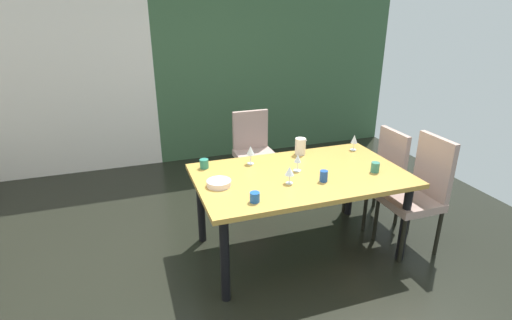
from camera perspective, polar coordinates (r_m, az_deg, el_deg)
The scene contains 17 objects.
ground_plane at distance 3.48m, azimuth -1.53°, elevation -15.93°, with size 6.29×5.67×0.02m, color black.
back_panel_interior at distance 5.55m, azimuth -29.18°, elevation 11.21°, with size 2.78×0.10×2.72m, color silver.
garden_window_panel at distance 5.90m, azimuth 3.19°, elevation 14.32°, with size 3.51×0.10×2.72m, color #365638.
dining_table at distance 3.44m, azimuth 6.33°, elevation -3.14°, with size 1.78×1.06×0.76m.
chair_head_far at distance 4.61m, azimuth -0.33°, elevation 1.70°, with size 0.44×0.45×0.95m.
chair_right_far at distance 4.22m, azimuth 17.34°, elevation -1.37°, with size 0.44×0.44×0.93m.
chair_right_near at distance 3.82m, azimuth 22.37°, elevation -3.90°, with size 0.44×0.44×1.05m.
wine_glass_corner at distance 3.18m, azimuth 4.83°, elevation -1.63°, with size 0.07×0.07×0.14m.
wine_glass_front at distance 3.55m, azimuth -0.80°, elevation 1.31°, with size 0.07×0.07×0.17m.
wine_glass_north at distance 4.01m, azimuth 13.85°, elevation 2.85°, with size 0.06×0.06×0.15m.
wine_glass_center at distance 3.42m, azimuth 5.97°, elevation 0.13°, with size 0.07×0.07×0.15m.
serving_bowl_near_shelf at distance 3.17m, azimuth -5.31°, elevation -3.31°, with size 0.19×0.19×0.05m, color silver.
cup_right at distance 3.51m, azimuth -7.42°, elevation -0.53°, with size 0.08×0.08×0.08m, color #297864.
cup_south at distance 3.55m, azimuth 16.64°, elevation -0.98°, with size 0.07×0.07×0.09m, color #327461.
cup_rear at distance 2.91m, azimuth -0.18°, elevation -5.33°, with size 0.07×0.07×0.07m, color #1B4E9D.
cup_east at distance 3.27m, azimuth 9.65°, elevation -2.27°, with size 0.07×0.07×0.09m, color #1E4896.
pitcher_near_window at distance 3.81m, azimuth 6.37°, elevation 1.98°, with size 0.11×0.10×0.16m.
Camera 1 is at (-0.81, -2.63, 2.12)m, focal length 28.00 mm.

